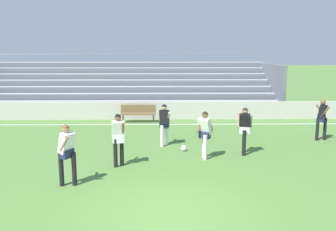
% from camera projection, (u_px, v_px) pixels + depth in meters
% --- Properties ---
extents(ground_plane, '(160.00, 160.00, 0.00)m').
position_uv_depth(ground_plane, '(168.00, 213.00, 8.49)').
color(ground_plane, '#517A38').
extents(field_line_sideline, '(44.00, 0.12, 0.01)m').
position_uv_depth(field_line_sideline, '(165.00, 124.00, 18.54)').
color(field_line_sideline, white).
rests_on(field_line_sideline, ground).
extents(sideline_wall, '(48.00, 0.16, 0.95)m').
position_uv_depth(sideline_wall, '(164.00, 111.00, 19.82)').
color(sideline_wall, '#BCB7AD').
rests_on(sideline_wall, ground).
extents(bleacher_stand, '(18.97, 5.74, 3.37)m').
position_uv_depth(bleacher_stand, '(123.00, 85.00, 23.39)').
color(bleacher_stand, '#B2B2B7').
rests_on(bleacher_stand, ground).
extents(bench_near_bin, '(1.80, 0.40, 0.90)m').
position_uv_depth(bench_near_bin, '(138.00, 112.00, 18.97)').
color(bench_near_bin, brown).
rests_on(bench_near_bin, ground).
extents(player_white_on_ball, '(0.64, 0.53, 1.64)m').
position_uv_depth(player_white_on_ball, '(205.00, 131.00, 12.59)').
color(player_white_on_ball, white).
rests_on(player_white_on_ball, ground).
extents(player_dark_challenging, '(0.45, 0.66, 1.63)m').
position_uv_depth(player_dark_challenging, '(164.00, 121.00, 14.30)').
color(player_dark_challenging, white).
rests_on(player_dark_challenging, ground).
extents(player_white_dropping_back, '(0.48, 0.68, 1.72)m').
position_uv_depth(player_white_dropping_back, '(67.00, 149.00, 10.05)').
color(player_white_dropping_back, black).
rests_on(player_white_dropping_back, ground).
extents(player_white_deep_cover, '(0.47, 0.54, 1.71)m').
position_uv_depth(player_white_deep_cover, '(118.00, 135.00, 11.73)').
color(player_white_deep_cover, black).
rests_on(player_white_deep_cover, ground).
extents(player_dark_wide_left, '(0.48, 0.71, 1.70)m').
position_uv_depth(player_dark_wide_left, '(322.00, 116.00, 15.17)').
color(player_dark_wide_left, black).
rests_on(player_dark_wide_left, ground).
extents(player_dark_overlapping, '(0.54, 0.49, 1.69)m').
position_uv_depth(player_dark_overlapping, '(245.00, 127.00, 13.13)').
color(player_dark_overlapping, black).
rests_on(player_dark_overlapping, ground).
extents(soccer_ball, '(0.22, 0.22, 0.22)m').
position_uv_depth(soccer_ball, '(184.00, 148.00, 13.67)').
color(soccer_ball, white).
rests_on(soccer_ball, ground).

